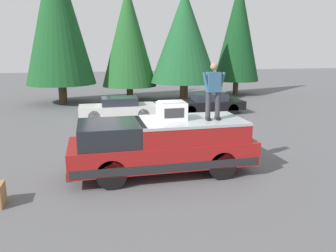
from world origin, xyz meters
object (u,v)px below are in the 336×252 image
at_px(compressor_unit, 172,111).
at_px(parked_car_black, 208,103).
at_px(person_on_truck_bed, 213,90).
at_px(parked_car_white, 118,108).
at_px(pickup_truck, 162,145).

bearing_deg(compressor_unit, parked_car_black, -26.14).
relative_size(person_on_truck_bed, parked_car_black, 0.41).
bearing_deg(person_on_truck_bed, parked_car_white, 13.84).
xyz_separation_m(compressor_unit, parked_car_black, (8.81, -4.33, -1.35)).
xyz_separation_m(pickup_truck, parked_car_black, (8.86, -4.63, -0.29)).
relative_size(pickup_truck, parked_car_black, 1.35).
xyz_separation_m(pickup_truck, parked_car_white, (8.45, 0.64, -0.29)).
xyz_separation_m(compressor_unit, person_on_truck_bed, (-0.27, -1.20, 0.62)).
distance_m(compressor_unit, parked_car_black, 9.91).
bearing_deg(parked_car_white, pickup_truck, -175.69).
distance_m(parked_car_black, parked_car_white, 5.28).
relative_size(compressor_unit, parked_car_black, 0.20).
relative_size(parked_car_black, parked_car_white, 1.00).
height_order(parked_car_black, parked_car_white, same).
bearing_deg(pickup_truck, parked_car_white, 4.31).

